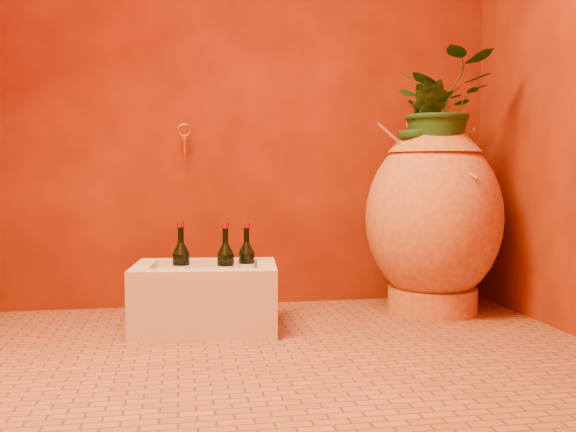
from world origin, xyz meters
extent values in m
plane|color=#9B5632|center=(0.00, 0.00, 0.00)|extent=(2.50, 2.50, 0.00)
cube|color=#551604|center=(0.00, 1.00, 1.25)|extent=(2.50, 0.02, 2.50)
cylinder|color=orange|center=(0.85, 0.65, 0.06)|extent=(0.55, 0.55, 0.12)
ellipsoid|color=orange|center=(0.85, 0.65, 0.45)|extent=(0.84, 0.84, 0.81)
cone|color=orange|center=(0.85, 0.65, 0.83)|extent=(0.58, 0.58, 0.12)
torus|color=orange|center=(0.85, 0.65, 0.90)|extent=(0.36, 0.36, 0.05)
cylinder|color=olive|center=(0.77, 0.60, 0.71)|extent=(0.42, 0.09, 0.38)
cylinder|color=olive|center=(0.83, 0.53, 0.75)|extent=(0.21, 0.37, 0.22)
cylinder|color=olive|center=(0.95, 0.57, 0.77)|extent=(0.25, 0.25, 0.24)
cube|color=#BBB19B|center=(-0.24, 0.49, 0.13)|extent=(0.64, 0.47, 0.25)
cube|color=#BBB19B|center=(-0.24, 0.66, 0.27)|extent=(0.61, 0.14, 0.03)
cube|color=#BBB19B|center=(-0.24, 0.33, 0.27)|extent=(0.61, 0.14, 0.03)
cube|color=#BBB19B|center=(-0.50, 0.49, 0.27)|extent=(0.10, 0.26, 0.03)
cube|color=#BBB19B|center=(0.02, 0.49, 0.27)|extent=(0.10, 0.26, 0.03)
cylinder|color=black|center=(-0.34, 0.50, 0.24)|extent=(0.07, 0.07, 0.17)
cone|color=black|center=(-0.34, 0.50, 0.35)|extent=(0.07, 0.07, 0.05)
cylinder|color=black|center=(-0.34, 0.50, 0.41)|extent=(0.02, 0.02, 0.07)
cylinder|color=maroon|center=(-0.34, 0.50, 0.45)|extent=(0.03, 0.03, 0.02)
cylinder|color=silver|center=(-0.34, 0.50, 0.24)|extent=(0.08, 0.08, 0.08)
cylinder|color=black|center=(-0.16, 0.46, 0.24)|extent=(0.07, 0.07, 0.17)
cone|color=black|center=(-0.16, 0.46, 0.35)|extent=(0.07, 0.07, 0.05)
cylinder|color=black|center=(-0.16, 0.46, 0.41)|extent=(0.02, 0.02, 0.07)
cylinder|color=maroon|center=(-0.16, 0.46, 0.45)|extent=(0.03, 0.03, 0.02)
cylinder|color=silver|center=(-0.16, 0.46, 0.24)|extent=(0.08, 0.08, 0.08)
cylinder|color=black|center=(-0.06, 0.53, 0.24)|extent=(0.07, 0.07, 0.17)
cone|color=black|center=(-0.06, 0.53, 0.34)|extent=(0.07, 0.07, 0.05)
cylinder|color=black|center=(-0.06, 0.53, 0.40)|extent=(0.02, 0.02, 0.06)
cylinder|color=maroon|center=(-0.06, 0.53, 0.44)|extent=(0.03, 0.03, 0.02)
cylinder|color=silver|center=(-0.06, 0.53, 0.24)|extent=(0.07, 0.07, 0.07)
cylinder|color=#AD7128|center=(-0.32, 0.93, 0.83)|extent=(0.02, 0.13, 0.02)
cylinder|color=#AD7128|center=(-0.32, 0.87, 0.79)|extent=(0.02, 0.02, 0.08)
torus|color=#AD7128|center=(-0.32, 0.93, 0.88)|extent=(0.07, 0.01, 0.07)
cylinder|color=#AD7128|center=(-0.32, 0.93, 0.85)|extent=(0.01, 0.01, 0.05)
imported|color=#184318|center=(0.86, 0.62, 0.98)|extent=(0.45, 0.40, 0.50)
imported|color=#184318|center=(0.77, 0.61, 0.89)|extent=(0.28, 0.26, 0.41)
camera|label=1|loc=(-0.35, -2.24, 0.68)|focal=40.00mm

